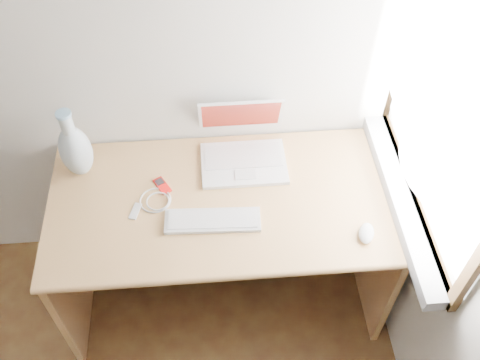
{
  "coord_description": "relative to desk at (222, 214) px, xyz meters",
  "views": [
    {
      "loc": [
        0.94,
        0.03,
        2.49
      ],
      "look_at": [
        1.04,
        1.35,
        0.91
      ],
      "focal_mm": 40.0,
      "sensor_mm": 36.0,
      "label": 1
    }
  ],
  "objects": [
    {
      "name": "cable_coil",
      "position": [
        -0.27,
        -0.07,
        0.22
      ],
      "size": [
        0.16,
        0.16,
        0.01
      ],
      "primitive_type": "torus",
      "rotation": [
        0.0,
        0.0,
        -0.26
      ],
      "color": "silver",
      "rests_on": "desk"
    },
    {
      "name": "ipod",
      "position": [
        -0.25,
        0.0,
        0.22
      ],
      "size": [
        0.08,
        0.1,
        0.01
      ],
      "rotation": [
        0.0,
        0.0,
        0.52
      ],
      "color": "#BA100C",
      "rests_on": "desk"
    },
    {
      "name": "vase",
      "position": [
        -0.59,
        0.11,
        0.36
      ],
      "size": [
        0.13,
        0.13,
        0.34
      ],
      "color": "silver",
      "rests_on": "desk"
    },
    {
      "name": "remote",
      "position": [
        -0.35,
        -0.12,
        0.22
      ],
      "size": [
        0.05,
        0.09,
        0.01
      ],
      "primitive_type": "cube",
      "rotation": [
        0.0,
        0.0,
        -0.3
      ],
      "color": "silver",
      "rests_on": "desk"
    },
    {
      "name": "external_keyboard",
      "position": [
        -0.04,
        -0.2,
        0.23
      ],
      "size": [
        0.38,
        0.13,
        0.02
      ],
      "rotation": [
        0.0,
        0.0,
        -0.05
      ],
      "color": "silver",
      "rests_on": "desk"
    },
    {
      "name": "laptop",
      "position": [
        0.11,
        0.14,
        0.28
      ],
      "size": [
        0.37,
        0.3,
        0.25
      ],
      "rotation": [
        0.0,
        0.0,
        0.0
      ],
      "color": "white",
      "rests_on": "desk"
    },
    {
      "name": "mouse",
      "position": [
        0.55,
        -0.31,
        0.24
      ],
      "size": [
        0.09,
        0.11,
        0.03
      ],
      "primitive_type": "ellipsoid",
      "rotation": [
        0.0,
        0.0,
        -0.36
      ],
      "color": "white",
      "rests_on": "desk"
    },
    {
      "name": "window",
      "position": [
        0.75,
        -0.17,
        0.74
      ],
      "size": [
        0.11,
        0.99,
        1.1
      ],
      "color": "white",
      "rests_on": "right_wall"
    },
    {
      "name": "desk",
      "position": [
        0.0,
        0.0,
        0.0
      ],
      "size": [
        1.43,
        0.72,
        0.76
      ],
      "color": "tan",
      "rests_on": "floor"
    }
  ]
}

